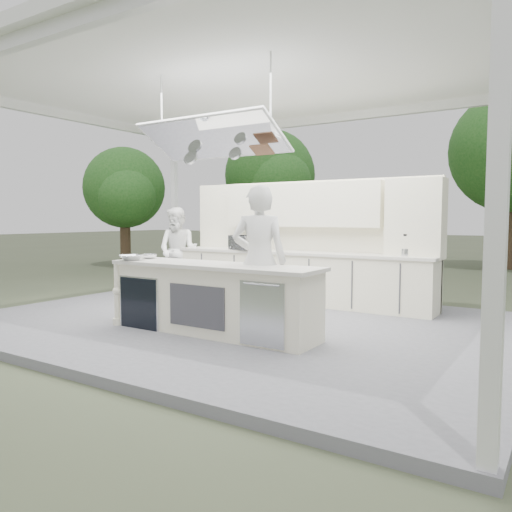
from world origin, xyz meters
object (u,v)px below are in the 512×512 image
Objects in this scene: demo_island at (212,298)px; sous_chef at (178,251)px; back_counter at (297,277)px; head_chef at (259,261)px.

sous_chef is (-2.78, 2.46, 0.41)m from demo_island.
demo_island is 0.61× the size of back_counter.
sous_chef reaches higher than back_counter.
back_counter is 2.77m from head_chef.
sous_chef is at bearing 138.46° from demo_island.
head_chef is 4.09m from sous_chef.
head_chef reaches higher than sous_chef.
sous_chef reaches higher than demo_island.
head_chef is (0.81, -2.60, 0.52)m from back_counter.
back_counter is at bearing -7.45° from sous_chef.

